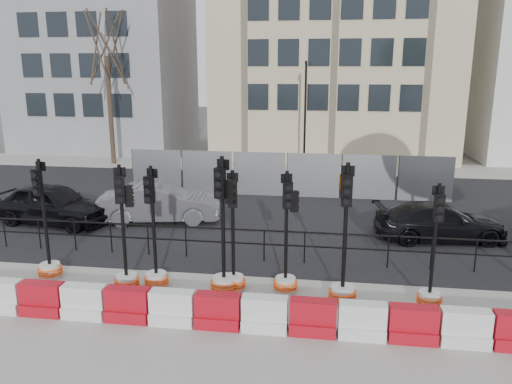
% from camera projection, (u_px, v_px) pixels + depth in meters
% --- Properties ---
extents(ground, '(120.00, 120.00, 0.00)m').
position_uv_depth(ground, '(259.00, 278.00, 13.80)').
color(ground, '#51514C').
rests_on(ground, ground).
extents(sidewalk_near, '(40.00, 6.00, 0.02)m').
position_uv_depth(sidewalk_near, '(240.00, 333.00, 10.92)').
color(sidewalk_near, gray).
rests_on(sidewalk_near, ground).
extents(road, '(40.00, 14.00, 0.03)m').
position_uv_depth(road, '(282.00, 208.00, 20.52)').
color(road, black).
rests_on(road, ground).
extents(sidewalk_far, '(40.00, 4.00, 0.02)m').
position_uv_depth(sidewalk_far, '(296.00, 167.00, 29.16)').
color(sidewalk_far, gray).
rests_on(sidewalk_far, ground).
extents(building_grey, '(11.00, 9.06, 14.00)m').
position_uv_depth(building_grey, '(105.00, 48.00, 35.14)').
color(building_grey, gray).
rests_on(building_grey, ground).
extents(building_cream, '(15.00, 10.06, 18.00)m').
position_uv_depth(building_cream, '(335.00, 14.00, 32.45)').
color(building_cream, '#C8B792').
rests_on(building_cream, ground).
extents(kerb_railing, '(18.00, 0.04, 1.00)m').
position_uv_depth(kerb_railing, '(264.00, 240.00, 14.79)').
color(kerb_railing, black).
rests_on(kerb_railing, ground).
extents(heras_fencing, '(14.33, 1.72, 2.00)m').
position_uv_depth(heras_fencing, '(277.00, 177.00, 23.02)').
color(heras_fencing, gray).
rests_on(heras_fencing, ground).
extents(lamp_post_far, '(0.12, 0.56, 6.00)m').
position_uv_depth(lamp_post_far, '(305.00, 113.00, 27.34)').
color(lamp_post_far, black).
rests_on(lamp_post_far, ground).
extents(tree_bare_far, '(2.00, 2.00, 9.00)m').
position_uv_depth(tree_bare_far, '(106.00, 49.00, 28.58)').
color(tree_bare_far, '#473828').
rests_on(tree_bare_far, ground).
extents(barrier_row, '(14.65, 0.50, 0.80)m').
position_uv_depth(barrier_row, '(241.00, 314.00, 11.03)').
color(barrier_row, '#B20E13').
rests_on(barrier_row, ground).
extents(traffic_signal_a, '(0.66, 0.66, 3.33)m').
position_uv_depth(traffic_signal_a, '(48.00, 254.00, 13.65)').
color(traffic_signal_a, silver).
rests_on(traffic_signal_a, ground).
extents(traffic_signal_b, '(0.66, 0.66, 3.33)m').
position_uv_depth(traffic_signal_b, '(126.00, 261.00, 12.89)').
color(traffic_signal_b, silver).
rests_on(traffic_signal_b, ground).
extents(traffic_signal_c, '(0.64, 0.64, 3.27)m').
position_uv_depth(traffic_signal_c, '(155.00, 263.00, 13.06)').
color(traffic_signal_c, silver).
rests_on(traffic_signal_c, ground).
extents(traffic_signal_d, '(0.70, 0.70, 3.58)m').
position_uv_depth(traffic_signal_d, '(224.00, 262.00, 12.69)').
color(traffic_signal_d, silver).
rests_on(traffic_signal_d, ground).
extents(traffic_signal_e, '(0.63, 0.63, 3.19)m').
position_uv_depth(traffic_signal_e, '(233.00, 266.00, 12.89)').
color(traffic_signal_e, silver).
rests_on(traffic_signal_e, ground).
extents(traffic_signal_f, '(0.63, 0.63, 3.19)m').
position_uv_depth(traffic_signal_f, '(286.00, 264.00, 12.77)').
color(traffic_signal_f, silver).
rests_on(traffic_signal_f, ground).
extents(traffic_signal_g, '(0.69, 0.69, 3.53)m').
position_uv_depth(traffic_signal_g, '(343.00, 275.00, 12.17)').
color(traffic_signal_g, silver).
rests_on(traffic_signal_g, ground).
extents(traffic_signal_h, '(0.61, 0.61, 3.09)m').
position_uv_depth(traffic_signal_h, '(431.00, 282.00, 11.99)').
color(traffic_signal_h, silver).
rests_on(traffic_signal_h, ground).
extents(car_a, '(3.28, 5.08, 1.53)m').
position_uv_depth(car_a, '(53.00, 204.00, 18.38)').
color(car_a, black).
rests_on(car_a, ground).
extents(car_b, '(3.24, 5.02, 1.46)m').
position_uv_depth(car_b, '(160.00, 203.00, 18.67)').
color(car_b, '#525258').
rests_on(car_b, ground).
extents(car_c, '(2.82, 4.76, 1.26)m').
position_uv_depth(car_c, '(440.00, 222.00, 16.69)').
color(car_c, black).
rests_on(car_c, ground).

